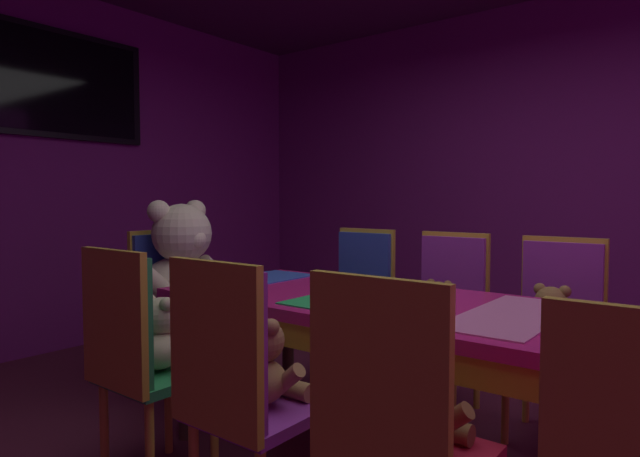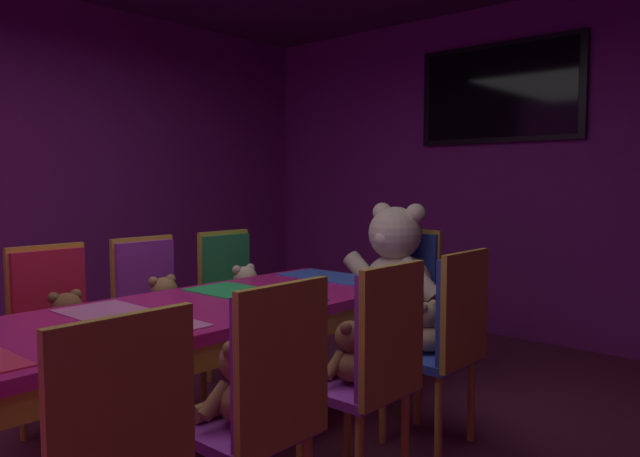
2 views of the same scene
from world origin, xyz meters
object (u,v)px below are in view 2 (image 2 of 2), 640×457
Objects in this scene: teddy_right_0 at (84,449)px; teddy_right_1 at (239,386)px; chair_left_3 at (231,290)px; teddy_right_2 at (350,355)px; king_teddy_bear at (394,265)px; banquet_table at (196,324)px; chair_right_3 at (450,330)px; wall_tv at (499,93)px; chair_right_2 at (377,357)px; teddy_left_1 at (68,326)px; teddy_left_2 at (165,307)px; chair_left_1 at (55,320)px; throne_chair at (408,286)px; teddy_right_3 at (425,330)px; chair_left_2 at (151,303)px; chair_right_0 at (110,456)px; chair_right_1 at (268,394)px; teddy_left_3 at (246,293)px.

teddy_right_0 is 0.60m from teddy_right_1.
teddy_right_0 is at bearing 93.16° from teddy_right_1.
teddy_right_2 is (1.50, -0.61, -0.02)m from chair_left_3.
teddy_right_1 is at bearing -39.18° from chair_left_3.
teddy_right_2 is 1.50m from king_teddy_bear.
king_teddy_bear reaches higher than banquet_table.
chair_right_3 is 2.78m from wall_tv.
teddy_left_1 is at bearing 21.42° from chair_right_2.
chair_right_2 is (1.51, -0.00, 0.00)m from teddy_left_2.
chair_left_1 is 2.23m from throne_chair.
chair_right_2 is 0.62m from teddy_right_3.
chair_left_2 is 3.56× the size of teddy_right_3.
chair_right_0 and chair_right_3 have the same top height.
chair_left_3 is at bearing 90.32° from chair_left_1.
banquet_table is 1.13m from teddy_right_3.
chair_right_1 is at bearing 95.99° from teddy_right_3.
chair_left_3 reaches higher than teddy_left_2.
chair_right_1 is (-0.03, 0.60, 0.00)m from chair_right_0.
wall_tv is at bearing -69.52° from chair_right_3.
chair_right_2 is 1.00× the size of throne_chair.
chair_right_2 is at bearing -96.34° from teddy_right_0.
throne_chair is at bearing -72.33° from teddy_right_1.
chair_left_3 reaches higher than teddy_right_2.
wall_tv is at bearing 76.37° from teddy_left_2.
chair_right_0 is 1.00× the size of chair_right_2.
teddy_right_3 is at bearing 23.80° from teddy_left_2.
teddy_right_3 is at bearing -85.04° from chair_right_0.
chair_right_3 is at bearing -90.75° from chair_right_1.
teddy_right_0 is 1.01× the size of teddy_right_3.
teddy_left_3 is at bearing -52.85° from teddy_right_0.
chair_right_2 is (1.64, -0.61, 0.00)m from chair_left_3.
chair_right_3 reaches higher than teddy_left_2.
chair_left_3 is 2.02m from chair_right_1.
king_teddy_bear is (-0.67, 1.92, 0.17)m from teddy_right_1.
chair_right_3 is at bearing -97.64° from teddy_right_1.
teddy_right_0 is (1.50, -0.61, -0.02)m from chair_left_1.
banquet_table is 0.75m from teddy_right_2.
teddy_right_3 is 2.75m from wall_tv.
chair_left_3 is 1.00× the size of chair_right_3.
teddy_right_1 is at bearing -78.97° from wall_tv.
chair_right_2 is at bearing -0.07° from chair_left_2.
chair_right_0 is (1.52, -1.20, 0.00)m from teddy_left_2.
throne_chair is at bearing 53.15° from teddy_left_3.
banquet_table is 1.61m from king_teddy_bear.
chair_left_2 is 1.94m from teddy_right_0.
chair_left_1 is at bearing 21.39° from teddy_right_2.
teddy_right_1 is (1.32, -0.01, 0.00)m from teddy_left_1.
throne_chair is at bearing -72.61° from chair_right_0.
teddy_right_0 is at bearing 90.44° from teddy_right_3.
teddy_left_3 is at bearing -106.71° from wall_tv.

